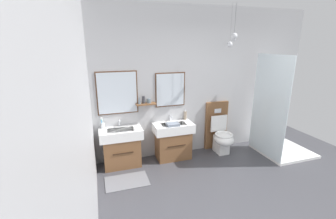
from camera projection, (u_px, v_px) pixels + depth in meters
ground_plane at (269, 218)px, 2.97m from camera, size 5.66×5.52×0.10m
wall_back at (201, 82)px, 4.48m from camera, size 4.46×0.55×2.80m
wall_left at (79, 133)px, 1.93m from camera, size 0.12×4.32×2.80m
bath_mat at (127, 181)px, 3.65m from camera, size 0.68×0.44×0.01m
vanity_sink_left at (122, 146)px, 4.07m from camera, size 0.74×0.43×0.69m
tap_on_left_sink at (119, 123)px, 4.10m from camera, size 0.03×0.13×0.11m
vanity_sink_right at (173, 140)px, 4.36m from camera, size 0.74×0.43×0.69m
tap_on_right_sink at (171, 117)px, 4.38m from camera, size 0.03×0.13×0.11m
toilet at (220, 134)px, 4.62m from camera, size 0.48×0.62×1.00m
toothbrush_cup at (103, 125)px, 4.01m from camera, size 0.07×0.08×0.21m
soap_dispenser at (185, 115)px, 4.46m from camera, size 0.06×0.06×0.20m
folded_hand_towel at (173, 124)px, 4.14m from camera, size 0.22×0.16×0.04m
shower_tray at (278, 135)px, 4.50m from camera, size 0.98×0.89×1.95m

